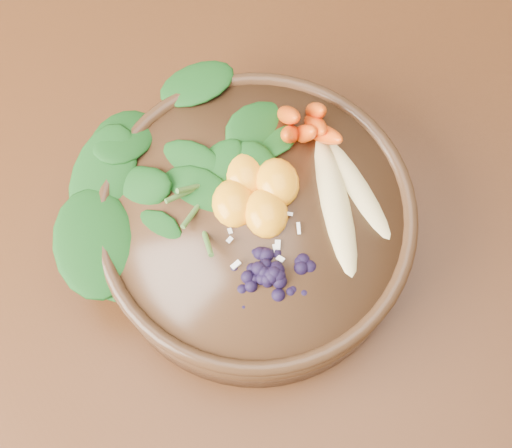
% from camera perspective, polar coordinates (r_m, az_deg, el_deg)
% --- Properties ---
extents(ground, '(4.00, 4.00, 0.00)m').
position_cam_1_polar(ground, '(1.54, 9.28, -7.23)').
color(ground, '#381E0F').
rests_on(ground, ground).
extents(dining_table, '(1.60, 0.90, 0.75)m').
position_cam_1_polar(dining_table, '(0.93, 15.44, 2.27)').
color(dining_table, '#331C0C').
rests_on(dining_table, ground).
extents(stoneware_bowl, '(0.32, 0.32, 0.08)m').
position_cam_1_polar(stoneware_bowl, '(0.73, 0.00, -0.27)').
color(stoneware_bowl, '#3F2715').
rests_on(stoneware_bowl, dining_table).
extents(kale_heap, '(0.21, 0.19, 0.05)m').
position_cam_1_polar(kale_heap, '(0.70, -4.75, 6.07)').
color(kale_heap, '#124E13').
rests_on(kale_heap, stoneware_bowl).
extents(carrot_cluster, '(0.07, 0.07, 0.09)m').
position_cam_1_polar(carrot_cluster, '(0.70, 3.69, 9.30)').
color(carrot_cluster, '#FB4E12').
rests_on(carrot_cluster, stoneware_bowl).
extents(banana_halves, '(0.08, 0.18, 0.03)m').
position_cam_1_polar(banana_halves, '(0.69, 7.41, 2.69)').
color(banana_halves, '#E0CC84').
rests_on(banana_halves, stoneware_bowl).
extents(mandarin_cluster, '(0.09, 0.10, 0.03)m').
position_cam_1_polar(mandarin_cluster, '(0.68, -0.05, 3.00)').
color(mandarin_cluster, orange).
rests_on(mandarin_cluster, stoneware_bowl).
extents(blueberry_pile, '(0.15, 0.11, 0.04)m').
position_cam_1_polar(blueberry_pile, '(0.65, 1.08, -3.61)').
color(blueberry_pile, black).
rests_on(blueberry_pile, stoneware_bowl).
extents(coconut_flakes, '(0.10, 0.08, 0.01)m').
position_cam_1_polar(coconut_flakes, '(0.68, 0.43, -0.59)').
color(coconut_flakes, white).
rests_on(coconut_flakes, stoneware_bowl).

